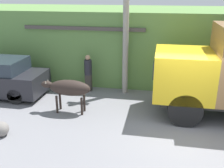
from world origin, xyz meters
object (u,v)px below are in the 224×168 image
at_px(roadside_rock, 1,129).
at_px(brown_cow, 69,88).
at_px(pedestrian_on_hill, 88,71).
at_px(utility_pole, 126,34).

bearing_deg(roadside_rock, brown_cow, 53.22).
height_order(brown_cow, pedestrian_on_hill, pedestrian_on_hill).
height_order(pedestrian_on_hill, utility_pole, utility_pole).
relative_size(pedestrian_on_hill, utility_pole, 0.33).
bearing_deg(brown_cow, utility_pole, 63.56).
relative_size(brown_cow, pedestrian_on_hill, 1.13).
distance_m(pedestrian_on_hill, utility_pole, 2.44).
bearing_deg(pedestrian_on_hill, utility_pole, -171.80).
distance_m(brown_cow, utility_pole, 3.47).
xyz_separation_m(utility_pole, roadside_rock, (-3.37, -4.53, -2.45)).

